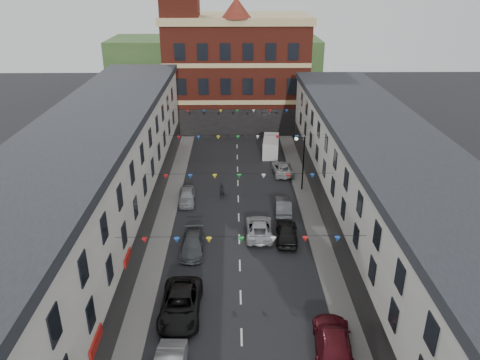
{
  "coord_description": "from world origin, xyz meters",
  "views": [
    {
      "loc": [
        -0.42,
        -31.13,
        21.08
      ],
      "look_at": [
        0.11,
        7.02,
        4.31
      ],
      "focal_mm": 35.0,
      "sensor_mm": 36.0,
      "label": 1
    }
  ],
  "objects_px": {
    "car_left_d": "(192,244)",
    "pedestrian": "(222,192)",
    "car_right_f": "(282,168)",
    "moving_car": "(259,228)",
    "car_left_c": "(181,304)",
    "car_right_d": "(287,232)",
    "white_van": "(271,146)",
    "car_left_e": "(187,196)",
    "car_right_c": "(333,341)",
    "car_right_e": "(283,206)",
    "street_lamp": "(301,156)"
  },
  "relations": [
    {
      "from": "car_right_e",
      "to": "white_van",
      "type": "bearing_deg",
      "value": -86.05
    },
    {
      "from": "street_lamp",
      "to": "car_right_e",
      "type": "relative_size",
      "value": 1.4
    },
    {
      "from": "moving_car",
      "to": "car_right_c",
      "type": "bearing_deg",
      "value": 105.77
    },
    {
      "from": "street_lamp",
      "to": "white_van",
      "type": "bearing_deg",
      "value": 101.7
    },
    {
      "from": "moving_car",
      "to": "pedestrian",
      "type": "xyz_separation_m",
      "value": [
        -3.4,
        7.35,
        0.07
      ]
    },
    {
      "from": "car_left_e",
      "to": "car_right_e",
      "type": "height_order",
      "value": "car_right_e"
    },
    {
      "from": "car_left_c",
      "to": "car_left_e",
      "type": "bearing_deg",
      "value": 94.2
    },
    {
      "from": "car_left_d",
      "to": "moving_car",
      "type": "height_order",
      "value": "moving_car"
    },
    {
      "from": "car_left_c",
      "to": "moving_car",
      "type": "distance_m",
      "value": 11.99
    },
    {
      "from": "car_right_e",
      "to": "car_left_d",
      "type": "bearing_deg",
      "value": 42.96
    },
    {
      "from": "car_left_c",
      "to": "car_right_d",
      "type": "distance_m",
      "value": 12.55
    },
    {
      "from": "car_left_d",
      "to": "car_right_d",
      "type": "relative_size",
      "value": 1.01
    },
    {
      "from": "car_left_c",
      "to": "moving_car",
      "type": "bearing_deg",
      "value": 61.44
    },
    {
      "from": "car_left_c",
      "to": "car_right_f",
      "type": "bearing_deg",
      "value": 69.69
    },
    {
      "from": "car_left_e",
      "to": "car_right_f",
      "type": "relative_size",
      "value": 0.86
    },
    {
      "from": "car_right_e",
      "to": "moving_car",
      "type": "bearing_deg",
      "value": 62.06
    },
    {
      "from": "car_left_e",
      "to": "car_right_f",
      "type": "height_order",
      "value": "car_left_e"
    },
    {
      "from": "car_right_d",
      "to": "white_van",
      "type": "distance_m",
      "value": 21.16
    },
    {
      "from": "moving_car",
      "to": "pedestrian",
      "type": "distance_m",
      "value": 8.1
    },
    {
      "from": "car_right_e",
      "to": "white_van",
      "type": "distance_m",
      "value": 16.07
    },
    {
      "from": "moving_car",
      "to": "car_right_d",
      "type": "bearing_deg",
      "value": 158.53
    },
    {
      "from": "car_right_c",
      "to": "car_right_f",
      "type": "xyz_separation_m",
      "value": [
        -0.34,
        27.89,
        -0.14
      ]
    },
    {
      "from": "car_right_c",
      "to": "car_right_d",
      "type": "height_order",
      "value": "car_right_c"
    },
    {
      "from": "white_van",
      "to": "car_right_c",
      "type": "bearing_deg",
      "value": -81.85
    },
    {
      "from": "car_left_d",
      "to": "car_right_c",
      "type": "distance_m",
      "value": 14.86
    },
    {
      "from": "car_left_e",
      "to": "car_left_d",
      "type": "bearing_deg",
      "value": -85.87
    },
    {
      "from": "car_left_d",
      "to": "car_right_e",
      "type": "relative_size",
      "value": 1.07
    },
    {
      "from": "car_right_d",
      "to": "white_van",
      "type": "relative_size",
      "value": 0.92
    },
    {
      "from": "car_left_d",
      "to": "car_left_e",
      "type": "xyz_separation_m",
      "value": [
        -1.28,
        9.12,
        0.03
      ]
    },
    {
      "from": "car_left_c",
      "to": "car_right_c",
      "type": "relative_size",
      "value": 1.06
    },
    {
      "from": "car_left_c",
      "to": "car_right_e",
      "type": "relative_size",
      "value": 1.35
    },
    {
      "from": "car_left_c",
      "to": "pedestrian",
      "type": "bearing_deg",
      "value": 82.75
    },
    {
      "from": "white_van",
      "to": "pedestrian",
      "type": "height_order",
      "value": "white_van"
    },
    {
      "from": "car_right_c",
      "to": "pedestrian",
      "type": "xyz_separation_m",
      "value": [
        -7.15,
        21.4,
        -0.03
      ]
    },
    {
      "from": "car_left_d",
      "to": "car_right_c",
      "type": "bearing_deg",
      "value": -50.98
    },
    {
      "from": "car_left_c",
      "to": "car_right_e",
      "type": "xyz_separation_m",
      "value": [
        8.38,
        14.62,
        -0.1
      ]
    },
    {
      "from": "car_left_c",
      "to": "car_right_c",
      "type": "bearing_deg",
      "value": -19.97
    },
    {
      "from": "car_left_c",
      "to": "moving_car",
      "type": "xyz_separation_m",
      "value": [
        5.82,
        10.49,
        -0.11
      ]
    },
    {
      "from": "car_left_e",
      "to": "car_left_c",
      "type": "bearing_deg",
      "value": -90.14
    },
    {
      "from": "car_left_d",
      "to": "car_right_f",
      "type": "bearing_deg",
      "value": 60.84
    },
    {
      "from": "pedestrian",
      "to": "car_left_e",
      "type": "bearing_deg",
      "value": 179.66
    },
    {
      "from": "car_left_c",
      "to": "pedestrian",
      "type": "height_order",
      "value": "car_left_c"
    },
    {
      "from": "car_right_c",
      "to": "car_right_d",
      "type": "xyz_separation_m",
      "value": [
        -1.4,
        13.08,
        -0.02
      ]
    },
    {
      "from": "car_left_d",
      "to": "pedestrian",
      "type": "relative_size",
      "value": 3.02
    },
    {
      "from": "car_right_f",
      "to": "moving_car",
      "type": "relative_size",
      "value": 0.94
    },
    {
      "from": "car_right_c",
      "to": "car_right_f",
      "type": "height_order",
      "value": "car_right_c"
    },
    {
      "from": "car_left_d",
      "to": "pedestrian",
      "type": "xyz_separation_m",
      "value": [
        2.25,
        9.9,
        0.09
      ]
    },
    {
      "from": "white_van",
      "to": "street_lamp",
      "type": "bearing_deg",
      "value": -72.19
    },
    {
      "from": "street_lamp",
      "to": "car_left_c",
      "type": "height_order",
      "value": "street_lamp"
    },
    {
      "from": "car_right_e",
      "to": "street_lamp",
      "type": "bearing_deg",
      "value": -109.77
    }
  ]
}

